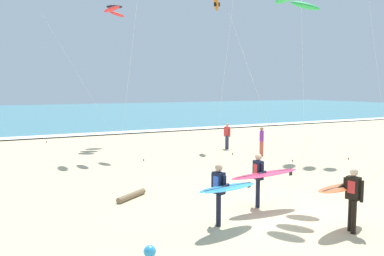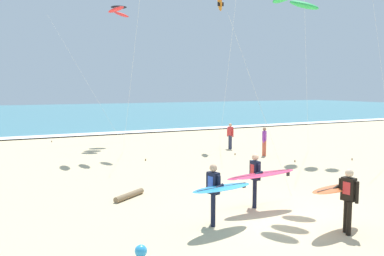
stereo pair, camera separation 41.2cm
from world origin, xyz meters
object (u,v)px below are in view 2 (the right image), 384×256
Objects in this scene: surfer_third at (258,176)px; bystander_purple_top at (264,141)px; kite_arc_charcoal_low at (119,11)px; beach_ball at (141,251)px; kite_delta_amber_high at (221,3)px; surfer_lead at (342,193)px; bystander_red_top at (230,136)px; driftwood_log at (129,195)px; surfer_trailing at (217,189)px.

surfer_third is 1.51× the size of bystander_purple_top.
kite_arc_charcoal_low is 20.79m from beach_ball.
bystander_purple_top is at bearing 42.50° from beach_ball.
kite_delta_amber_high is (5.70, 12.21, 8.05)m from surfer_third.
surfer_lead is 1.27× the size of bystander_red_top.
surfer_lead is 1.43× the size of driftwood_log.
surfer_trailing is 0.23× the size of kite_arc_charcoal_low.
beach_ball is at bearing -159.68° from surfer_trailing.
bystander_red_top and bystander_purple_top have the same top height.
bystander_red_top is at bearing 62.53° from surfer_third.
surfer_lead is 20.65m from kite_arc_charcoal_low.
kite_arc_charcoal_low reaches higher than bystander_red_top.
bystander_red_top is at bearing -95.73° from kite_delta_amber_high.
beach_ball is 4.81m from driftwood_log.
surfer_lead reaches higher than beach_ball.
beach_ball is at bearing -137.50° from bystander_purple_top.
kite_delta_amber_high is at bearing 46.10° from driftwood_log.
surfer_trailing is 1.31× the size of bystander_red_top.
surfer_lead is 14.09m from bystander_red_top.
kite_arc_charcoal_low is 5.80× the size of bystander_purple_top.
kite_arc_charcoal_low is at bearing 122.83° from bystander_purple_top.
kite_delta_amber_high is 6.11× the size of bystander_red_top.
bystander_red_top reaches higher than beach_ball.
beach_ball is at bearing -104.52° from kite_arc_charcoal_low.
driftwood_log is (-9.22, -4.84, -0.71)m from bystander_purple_top.
kite_delta_amber_high is 8.43m from bystander_red_top.
surfer_lead is 5.35m from beach_ball.
bystander_red_top is (-0.16, -1.55, -8.29)m from kite_delta_amber_high.
bystander_purple_top is at bearing 47.42° from surfer_trailing.
beach_ball is (-10.12, -13.98, -8.96)m from kite_delta_amber_high.
beach_ball is at bearing 170.87° from surfer_lead.
surfer_trailing reaches higher than bystander_red_top.
beach_ball reaches higher than driftwood_log.
kite_arc_charcoal_low reaches higher than surfer_lead.
surfer_third is at bearing 106.88° from surfer_lead.
beach_ball is (-10.37, -9.51, -0.67)m from bystander_purple_top.
surfer_third is at bearing -91.07° from kite_arc_charcoal_low.
surfer_trailing is 7.43× the size of beach_ball.
driftwood_log is at bearing -152.28° from bystander_purple_top.
bystander_purple_top is (5.17, 10.35, -0.23)m from surfer_lead.
surfer_trailing is at bearing -123.03° from bystander_red_top.
surfer_third is (-0.79, 2.60, 0.01)m from surfer_lead.
kite_arc_charcoal_low is (0.31, 16.50, 7.84)m from surfer_third.
surfer_trailing is 1.47× the size of driftwood_log.
beach_ball is (-4.42, -1.76, -0.91)m from surfer_third.
kite_delta_amber_high reaches higher than bystander_red_top.
bystander_purple_top is at bearing -57.17° from kite_arc_charcoal_low.
surfer_lead is 11.57m from bystander_purple_top.
beach_ball is (-5.21, 0.84, -0.90)m from surfer_lead.
bystander_red_top is 2.94m from bystander_purple_top.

